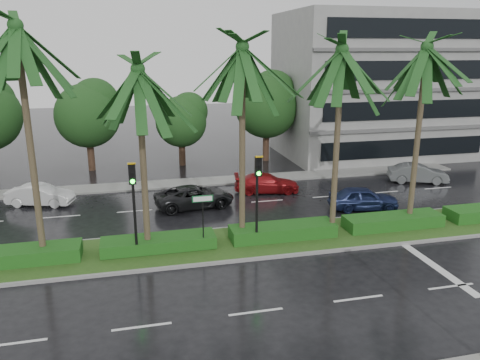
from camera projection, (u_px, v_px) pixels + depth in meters
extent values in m
plane|color=black|center=(227.00, 254.00, 21.38)|extent=(120.00, 120.00, 0.00)
cube|color=slate|center=(192.00, 183.00, 32.60)|extent=(40.00, 2.00, 0.12)
cube|color=gray|center=(223.00, 244.00, 22.29)|extent=(36.00, 4.00, 0.14)
cube|color=#224918|center=(223.00, 243.00, 22.27)|extent=(35.60, 3.70, 0.02)
cube|color=#174915|center=(19.00, 256.00, 20.18)|extent=(5.20, 1.40, 0.60)
cube|color=#174915|center=(159.00, 243.00, 21.52)|extent=(5.20, 1.40, 0.60)
cube|color=#174915|center=(283.00, 231.00, 22.86)|extent=(5.20, 1.40, 0.60)
cube|color=#174915|center=(393.00, 221.00, 24.20)|extent=(5.20, 1.40, 0.60)
cube|color=silver|center=(14.00, 343.00, 14.91)|extent=(2.00, 0.12, 0.01)
cube|color=silver|center=(62.00, 217.00, 26.14)|extent=(2.00, 0.12, 0.01)
cube|color=silver|center=(142.00, 327.00, 15.80)|extent=(2.00, 0.12, 0.01)
cube|color=silver|center=(135.00, 211.00, 27.04)|extent=(2.00, 0.12, 0.01)
cube|color=silver|center=(256.00, 312.00, 16.69)|extent=(2.00, 0.12, 0.01)
cube|color=silver|center=(203.00, 206.00, 27.93)|extent=(2.00, 0.12, 0.01)
cube|color=silver|center=(358.00, 298.00, 17.58)|extent=(2.00, 0.12, 0.01)
cube|color=silver|center=(267.00, 201.00, 28.82)|extent=(2.00, 0.12, 0.01)
cube|color=silver|center=(451.00, 286.00, 18.48)|extent=(2.00, 0.12, 0.01)
cube|color=silver|center=(327.00, 196.00, 29.71)|extent=(2.00, 0.12, 0.01)
cube|color=silver|center=(384.00, 192.00, 30.60)|extent=(2.00, 0.12, 0.01)
cube|color=silver|center=(438.00, 188.00, 31.50)|extent=(2.00, 0.12, 0.01)
cube|color=silver|center=(431.00, 263.00, 20.46)|extent=(0.40, 6.00, 0.01)
cylinder|color=#493F2A|center=(31.00, 150.00, 19.25)|extent=(0.28, 0.28, 9.78)
cylinder|color=#493F2A|center=(44.00, 254.00, 20.52)|extent=(0.40, 0.40, 0.44)
cylinder|color=#493F2A|center=(143.00, 165.00, 20.30)|extent=(0.28, 0.28, 8.12)
cylinder|color=#493F2A|center=(148.00, 246.00, 21.34)|extent=(0.40, 0.40, 0.44)
cylinder|color=#493F2A|center=(242.00, 148.00, 21.46)|extent=(0.28, 0.28, 9.00)
cylinder|color=#493F2A|center=(242.00, 235.00, 22.62)|extent=(0.40, 0.40, 0.44)
cylinder|color=#493F2A|center=(337.00, 147.00, 22.10)|extent=(0.28, 0.28, 8.90)
cylinder|color=#493F2A|center=(332.00, 230.00, 23.25)|extent=(0.40, 0.40, 0.44)
cylinder|color=#493F2A|center=(417.00, 140.00, 23.37)|extent=(0.28, 0.28, 9.00)
cylinder|color=#493F2A|center=(409.00, 220.00, 24.54)|extent=(0.40, 0.40, 0.44)
cylinder|color=black|center=(135.00, 220.00, 20.36)|extent=(0.12, 0.12, 3.40)
cube|color=black|center=(132.00, 174.00, 19.60)|extent=(0.30, 0.18, 0.90)
cube|color=gold|center=(131.00, 163.00, 19.36)|extent=(0.34, 0.12, 0.06)
cylinder|color=black|center=(132.00, 168.00, 19.43)|extent=(0.18, 0.04, 0.18)
cylinder|color=black|center=(132.00, 174.00, 19.51)|extent=(0.18, 0.04, 0.18)
cylinder|color=#0CE519|center=(133.00, 181.00, 19.59)|extent=(0.18, 0.04, 0.18)
cylinder|color=black|center=(257.00, 211.00, 21.58)|extent=(0.12, 0.12, 3.40)
cube|color=black|center=(258.00, 166.00, 20.83)|extent=(0.30, 0.18, 0.90)
cube|color=gold|center=(259.00, 157.00, 20.59)|extent=(0.34, 0.12, 0.06)
cylinder|color=black|center=(259.00, 160.00, 20.66)|extent=(0.18, 0.04, 0.18)
cylinder|color=black|center=(259.00, 167.00, 20.74)|extent=(0.18, 0.04, 0.18)
cylinder|color=#0CE519|center=(259.00, 174.00, 20.82)|extent=(0.18, 0.04, 0.18)
cylinder|color=black|center=(203.00, 223.00, 21.23)|extent=(0.06, 0.06, 2.60)
cube|color=#0C5926|center=(203.00, 199.00, 20.89)|extent=(0.95, 0.04, 0.30)
cube|color=white|center=(203.00, 199.00, 20.86)|extent=(0.85, 0.01, 0.22)
cylinder|color=#39251A|center=(91.00, 155.00, 35.88)|extent=(0.52, 0.52, 2.35)
sphere|color=#163D17|center=(87.00, 115.00, 35.05)|extent=(4.83, 4.83, 4.83)
sphere|color=#163D17|center=(87.00, 102.00, 35.08)|extent=(3.62, 3.62, 3.62)
cylinder|color=#39251A|center=(182.00, 153.00, 37.50)|extent=(0.52, 0.52, 1.95)
sphere|color=#163D17|center=(181.00, 122.00, 36.81)|extent=(4.01, 4.01, 4.01)
sphere|color=#163D17|center=(180.00, 111.00, 36.88)|extent=(3.01, 3.01, 3.01)
cylinder|color=#39251A|center=(266.00, 146.00, 38.98)|extent=(0.52, 0.52, 2.51)
sphere|color=#163D17|center=(267.00, 107.00, 38.10)|extent=(5.15, 5.15, 5.15)
sphere|color=#163D17|center=(266.00, 94.00, 38.11)|extent=(3.87, 3.87, 3.87)
cylinder|color=#39251A|center=(343.00, 144.00, 40.59)|extent=(0.52, 0.52, 2.14)
sphere|color=#163D17|center=(345.00, 112.00, 39.84)|extent=(4.39, 4.39, 4.39)
sphere|color=#163D17|center=(344.00, 102.00, 39.89)|extent=(3.30, 3.30, 3.30)
cube|color=gray|center=(376.00, 85.00, 40.39)|extent=(16.00, 10.00, 12.00)
imported|color=silver|center=(40.00, 195.00, 27.94)|extent=(2.31, 4.05, 1.26)
imported|color=black|center=(195.00, 196.00, 27.59)|extent=(2.80, 4.93, 1.30)
imported|color=maroon|center=(267.00, 183.00, 30.49)|extent=(2.42, 4.44, 1.22)
imported|color=navy|center=(363.00, 198.00, 27.18)|extent=(2.28, 4.19, 1.35)
imported|color=slate|center=(418.00, 173.00, 32.68)|extent=(2.69, 4.23, 1.31)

